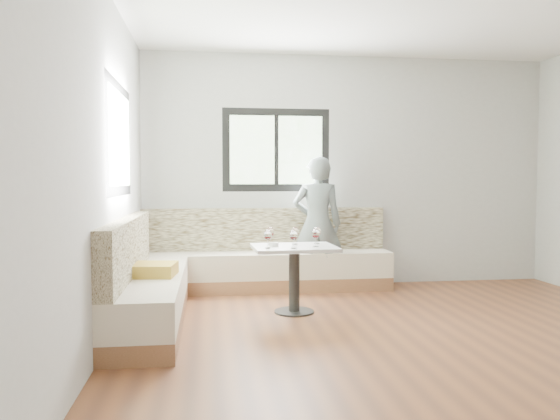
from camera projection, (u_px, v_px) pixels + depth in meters
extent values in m
cube|color=brown|center=(427.00, 343.00, 4.32)|extent=(5.00, 5.00, 0.01)
cube|color=#B7B7B2|center=(349.00, 171.00, 6.72)|extent=(5.00, 0.01, 2.80)
cube|color=#B7B7B2|center=(98.00, 165.00, 3.92)|extent=(0.01, 5.00, 2.80)
cube|color=black|center=(276.00, 150.00, 6.58)|extent=(1.30, 0.02, 1.00)
cube|color=black|center=(119.00, 139.00, 4.80)|extent=(0.02, 1.30, 1.00)
cube|color=brown|center=(266.00, 283.00, 6.38)|extent=(2.90, 0.55, 0.16)
cube|color=beige|center=(266.00, 264.00, 6.37)|extent=(2.90, 0.55, 0.29)
cube|color=beige|center=(265.00, 229.00, 6.55)|extent=(2.90, 0.14, 0.50)
cube|color=brown|center=(152.00, 316.00, 4.85)|extent=(0.55, 2.25, 0.16)
cube|color=beige|center=(151.00, 291.00, 4.83)|extent=(0.55, 2.25, 0.29)
cube|color=beige|center=(127.00, 247.00, 4.78)|extent=(0.14, 2.25, 0.50)
cube|color=#B58A27|center=(154.00, 270.00, 4.78)|extent=(0.41, 0.41, 0.11)
cylinder|color=black|center=(294.00, 312.00, 5.31)|extent=(0.39, 0.39, 0.02)
cylinder|color=black|center=(294.00, 281.00, 5.30)|extent=(0.11, 0.11, 0.62)
cube|color=silver|center=(294.00, 248.00, 5.28)|extent=(0.82, 0.65, 0.04)
imported|color=slate|center=(317.00, 224.00, 6.34)|extent=(0.61, 0.44, 1.56)
cylinder|color=white|center=(274.00, 244.00, 5.26)|extent=(0.09, 0.09, 0.04)
sphere|color=black|center=(275.00, 243.00, 5.27)|extent=(0.02, 0.02, 0.02)
sphere|color=black|center=(273.00, 243.00, 5.26)|extent=(0.02, 0.02, 0.02)
sphere|color=black|center=(274.00, 243.00, 5.24)|extent=(0.02, 0.02, 0.02)
cylinder|color=white|center=(268.00, 248.00, 5.09)|extent=(0.06, 0.06, 0.01)
cylinder|color=white|center=(268.00, 244.00, 5.09)|extent=(0.01, 0.01, 0.07)
ellipsoid|color=white|center=(268.00, 235.00, 5.09)|extent=(0.08, 0.08, 0.09)
cylinder|color=#460205|center=(268.00, 237.00, 5.09)|extent=(0.05, 0.05, 0.02)
cylinder|color=white|center=(294.00, 248.00, 5.07)|extent=(0.06, 0.06, 0.01)
cylinder|color=white|center=(294.00, 244.00, 5.07)|extent=(0.01, 0.01, 0.07)
ellipsoid|color=white|center=(294.00, 235.00, 5.06)|extent=(0.08, 0.08, 0.09)
cylinder|color=#460205|center=(294.00, 238.00, 5.07)|extent=(0.05, 0.05, 0.02)
cylinder|color=white|center=(316.00, 246.00, 5.22)|extent=(0.06, 0.06, 0.01)
cylinder|color=white|center=(316.00, 242.00, 5.22)|extent=(0.01, 0.01, 0.07)
ellipsoid|color=white|center=(316.00, 234.00, 5.21)|extent=(0.08, 0.08, 0.09)
cylinder|color=#460205|center=(316.00, 236.00, 5.21)|extent=(0.05, 0.05, 0.02)
cylinder|color=white|center=(295.00, 244.00, 5.40)|extent=(0.06, 0.06, 0.01)
cylinder|color=white|center=(295.00, 240.00, 5.40)|extent=(0.01, 0.01, 0.07)
ellipsoid|color=white|center=(295.00, 232.00, 5.40)|extent=(0.08, 0.08, 0.09)
cylinder|color=#460205|center=(295.00, 234.00, 5.40)|extent=(0.05, 0.05, 0.02)
cylinder|color=white|center=(317.00, 244.00, 5.44)|extent=(0.06, 0.06, 0.01)
cylinder|color=white|center=(317.00, 240.00, 5.44)|extent=(0.01, 0.01, 0.07)
ellipsoid|color=white|center=(317.00, 231.00, 5.43)|extent=(0.08, 0.08, 0.09)
cylinder|color=#460205|center=(317.00, 234.00, 5.44)|extent=(0.05, 0.05, 0.02)
cylinder|color=white|center=(270.00, 244.00, 5.41)|extent=(0.06, 0.06, 0.01)
cylinder|color=white|center=(270.00, 240.00, 5.40)|extent=(0.01, 0.01, 0.07)
ellipsoid|color=white|center=(270.00, 232.00, 5.40)|extent=(0.08, 0.08, 0.09)
cylinder|color=#460205|center=(270.00, 234.00, 5.40)|extent=(0.05, 0.05, 0.02)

